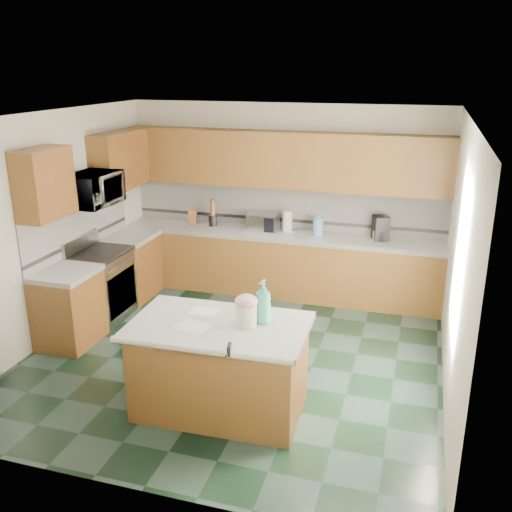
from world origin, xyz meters
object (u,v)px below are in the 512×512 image
(treat_jar, at_px, (246,315))
(knife_block, at_px, (193,218))
(soap_bottle_island, at_px, (263,302))
(island_top, at_px, (219,326))
(coffee_maker, at_px, (381,228))
(island_base, at_px, (220,370))
(toaster_oven, at_px, (263,222))

(treat_jar, distance_m, knife_block, 3.56)
(soap_bottle_island, bearing_deg, island_top, -152.39)
(island_top, relative_size, coffee_maker, 4.93)
(knife_block, bearing_deg, island_base, -70.89)
(knife_block, height_order, coffee_maker, coffee_maker)
(island_base, xyz_separation_m, island_top, (0.00, 0.00, 0.46))
(coffee_maker, bearing_deg, island_top, -133.51)
(island_top, distance_m, coffee_maker, 3.36)
(knife_block, distance_m, toaster_oven, 1.10)
(soap_bottle_island, bearing_deg, island_base, -152.39)
(soap_bottle_island, bearing_deg, coffee_maker, 81.56)
(island_top, relative_size, knife_block, 8.05)
(soap_bottle_island, xyz_separation_m, knife_block, (-1.94, 2.96, -0.10))
(island_base, height_order, toaster_oven, toaster_oven)
(coffee_maker, bearing_deg, knife_block, 157.92)
(island_top, xyz_separation_m, coffee_maker, (1.19, 3.13, 0.20))
(island_base, height_order, knife_block, knife_block)
(treat_jar, height_order, knife_block, knife_block)
(island_base, height_order, coffee_maker, coffee_maker)
(soap_bottle_island, xyz_separation_m, coffee_maker, (0.81, 2.99, -0.04))
(island_base, xyz_separation_m, toaster_oven, (-0.46, 3.10, 0.61))
(island_base, bearing_deg, treat_jar, 6.20)
(soap_bottle_island, distance_m, coffee_maker, 3.10)
(knife_block, bearing_deg, treat_jar, -66.99)
(treat_jar, bearing_deg, island_base, 165.85)
(treat_jar, xyz_separation_m, toaster_oven, (-0.72, 3.07, 0.02))
(soap_bottle_island, height_order, toaster_oven, soap_bottle_island)
(coffee_maker, bearing_deg, treat_jar, -129.53)
(island_base, relative_size, knife_block, 7.57)
(island_top, bearing_deg, island_base, 178.28)
(island_base, bearing_deg, island_top, -1.72)
(toaster_oven, bearing_deg, coffee_maker, -0.10)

